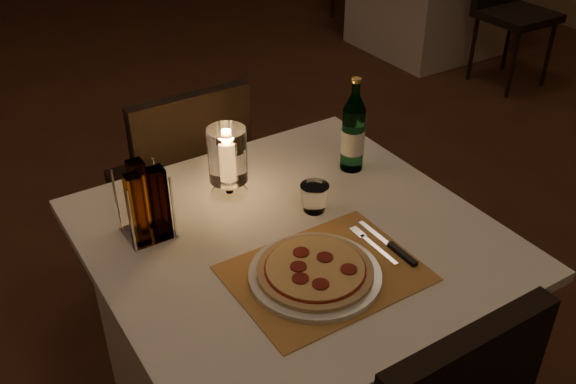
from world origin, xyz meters
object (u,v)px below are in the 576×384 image
chair_far (185,175)px  tumbler (314,198)px  pizza (315,270)px  main_table (292,333)px  plate (315,275)px  hurricane_candle (228,157)px  water_bottle (353,134)px

chair_far → tumbler: bearing=-80.4°
pizza → tumbler: (0.16, 0.24, 0.01)m
main_table → plate: plate is taller
plate → tumbler: (0.16, 0.24, 0.03)m
main_table → pizza: pizza is taller
chair_far → hurricane_candle: bearing=-96.4°
main_table → hurricane_candle: 0.55m
pizza → main_table: bearing=74.5°
pizza → hurricane_candle: hurricane_candle is taller
main_table → tumbler: 0.43m
main_table → water_bottle: bearing=29.2°
main_table → pizza: (-0.05, -0.18, 0.39)m
water_bottle → hurricane_candle: bearing=170.3°
main_table → hurricane_candle: hurricane_candle is taller
pizza → hurricane_candle: size_ratio=1.32×
tumbler → water_bottle: bearing=29.6°
plate → hurricane_candle: bearing=90.2°
plate → pizza: pizza is taller
pizza → water_bottle: size_ratio=0.95×
plate → tumbler: size_ratio=4.00×
main_table → chair_far: (0.00, 0.71, 0.18)m
plate → main_table: bearing=74.5°
main_table → pizza: 0.44m
hurricane_candle → water_bottle: bearing=-9.7°
chair_far → plate: (-0.05, -0.89, 0.20)m
chair_far → water_bottle: bearing=-57.6°
chair_far → plate: chair_far is taller
tumbler → hurricane_candle: hurricane_candle is taller
tumbler → hurricane_candle: bearing=130.0°
main_table → tumbler: tumbler is taller
chair_far → hurricane_candle: (-0.05, -0.46, 0.31)m
pizza → chair_far: bearing=86.8°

